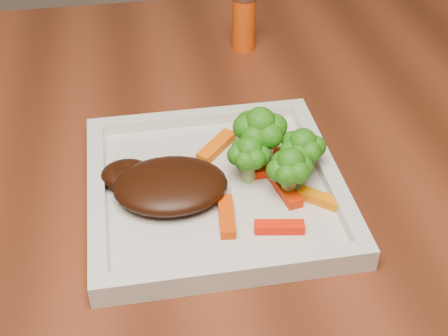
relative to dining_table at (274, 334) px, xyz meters
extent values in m
cube|color=silver|center=(-0.10, -0.08, 0.38)|extent=(0.27, 0.27, 0.01)
ellipsoid|color=black|center=(-0.15, -0.08, 0.40)|extent=(0.13, 0.10, 0.03)
cube|color=#F71B04|center=(-0.05, -0.15, 0.39)|extent=(0.05, 0.02, 0.01)
cube|color=orange|center=(0.00, -0.12, 0.39)|extent=(0.05, 0.04, 0.01)
cube|color=#DC3E03|center=(-0.10, -0.13, 0.39)|extent=(0.02, 0.06, 0.01)
cube|color=#FF3C04|center=(0.00, -0.03, 0.39)|extent=(0.06, 0.03, 0.01)
cube|color=#EF6003|center=(-0.09, -0.01, 0.39)|extent=(0.05, 0.06, 0.01)
cube|color=red|center=(-0.03, -0.10, 0.39)|extent=(0.03, 0.06, 0.01)
cube|color=#FF2504|center=(-0.04, -0.06, 0.39)|extent=(0.06, 0.02, 0.01)
cylinder|color=#D1420B|center=(-0.01, 0.25, 0.42)|extent=(0.04, 0.04, 0.09)
camera|label=1|loc=(-0.18, -0.58, 0.83)|focal=50.00mm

